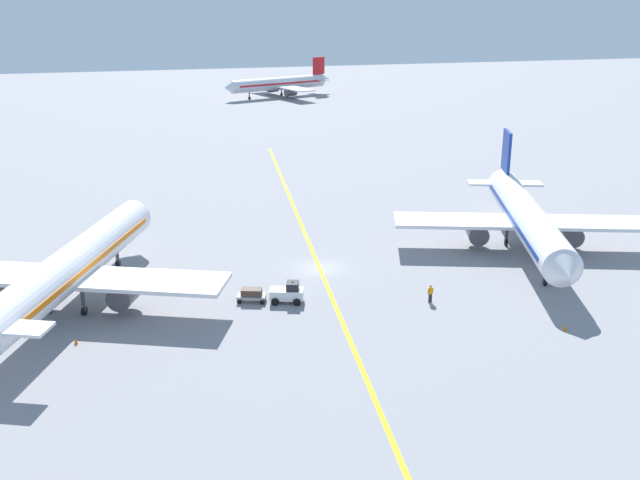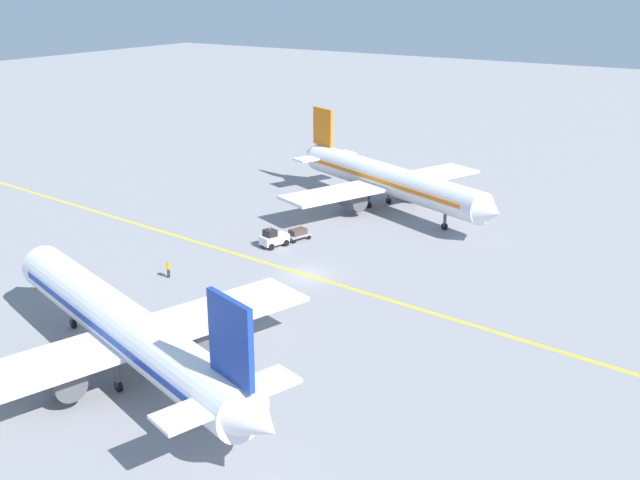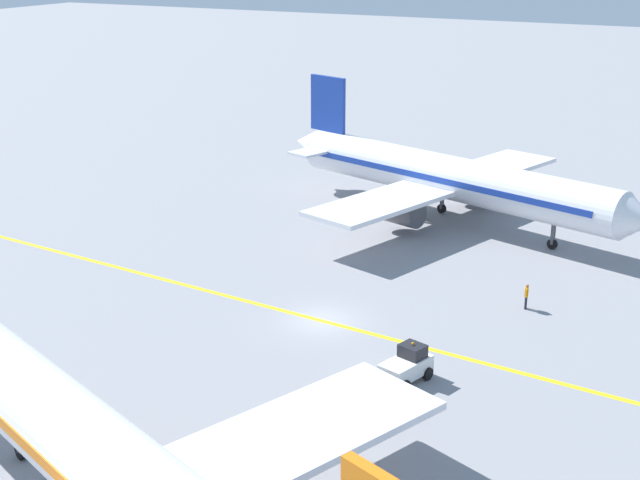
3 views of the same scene
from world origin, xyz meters
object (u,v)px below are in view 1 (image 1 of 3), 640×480
ground_crew_worker (430,293)px  traffic_cone_mid_apron (76,341)px  airplane_at_gate (71,268)px  traffic_cone_near_nose (565,327)px  airplane_distant_taxiing (280,84)px  baggage_cart_trailing (252,294)px  baggage_tug_white (288,293)px  airplane_adjacent_stand (526,218)px

ground_crew_worker → traffic_cone_mid_apron: (-30.65, -0.98, -0.63)m
airplane_at_gate → traffic_cone_near_nose: 42.72m
airplane_distant_taxiing → baggage_cart_trailing: (-28.27, -131.42, -2.58)m
baggage_tug_white → ground_crew_worker: bearing=-14.3°
baggage_tug_white → baggage_cart_trailing: (-3.16, 0.95, -0.14)m
airplane_distant_taxiing → baggage_tug_white: 134.76m
traffic_cone_near_nose → airplane_adjacent_stand: bearing=71.2°
airplane_at_gate → baggage_cart_trailing: airplane_at_gate is taller
airplane_adjacent_stand → baggage_tug_white: airplane_adjacent_stand is taller
airplane_at_gate → airplane_distant_taxiing: size_ratio=1.10×
airplane_at_gate → traffic_cone_mid_apron: airplane_at_gate is taller
traffic_cone_mid_apron → baggage_tug_white: bearing=12.9°
airplane_adjacent_stand → baggage_cart_trailing: (-30.79, -6.63, -2.95)m
airplane_adjacent_stand → traffic_cone_mid_apron: airplane_adjacent_stand is taller
airplane_distant_taxiing → airplane_at_gate: bearing=-108.8°
airplane_at_gate → airplane_distant_taxiing: 136.08m
airplane_adjacent_stand → baggage_cart_trailing: 31.63m
traffic_cone_near_nose → traffic_cone_mid_apron: (-39.35, 7.19, 0.00)m
ground_crew_worker → airplane_adjacent_stand: bearing=35.4°
airplane_distant_taxiing → baggage_tug_white: bearing=-100.7°
traffic_cone_near_nose → traffic_cone_mid_apron: bearing=169.6°
ground_crew_worker → baggage_tug_white: bearing=165.7°
airplane_at_gate → traffic_cone_near_nose: bearing=-20.5°
airplane_distant_taxiing → airplane_adjacent_stand: bearing=-88.8°
airplane_at_gate → traffic_cone_mid_apron: (0.54, -7.70, -3.43)m
airplane_distant_taxiing → traffic_cone_mid_apron: bearing=-107.6°
baggage_tug_white → traffic_cone_near_nose: bearing=-28.2°
baggage_tug_white → traffic_cone_near_nose: 24.06m
airplane_at_gate → airplane_distant_taxiing: (43.81, 128.83, -0.37)m
airplane_adjacent_stand → airplane_distant_taxiing: airplane_adjacent_stand is taller
airplane_at_gate → baggage_tug_white: 19.23m
baggage_cart_trailing → traffic_cone_mid_apron: size_ratio=5.26×
baggage_tug_white → baggage_cart_trailing: size_ratio=1.14×
airplane_adjacent_stand → traffic_cone_mid_apron: (-45.78, -11.74, -3.43)m
airplane_at_gate → traffic_cone_near_nose: (39.89, -14.90, -3.43)m
baggage_cart_trailing → baggage_tug_white: bearing=-16.7°
airplane_distant_taxiing → traffic_cone_near_nose: 143.81m
airplane_distant_taxiing → baggage_cart_trailing: 134.46m
airplane_adjacent_stand → baggage_cart_trailing: airplane_adjacent_stand is taller
baggage_cart_trailing → ground_crew_worker: size_ratio=1.72×
baggage_tug_white → ground_crew_worker: baggage_tug_white is taller
airplane_at_gate → traffic_cone_mid_apron: 8.45m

